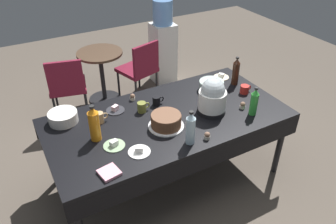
% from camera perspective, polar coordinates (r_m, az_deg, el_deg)
% --- Properties ---
extents(ground, '(9.00, 9.00, 0.00)m').
position_cam_1_polar(ground, '(3.51, 0.00, -10.91)').
color(ground, brown).
extents(potluck_table, '(2.20, 1.10, 0.75)m').
position_cam_1_polar(potluck_table, '(3.07, 0.00, -1.74)').
color(potluck_table, black).
rests_on(potluck_table, ground).
extents(frosted_layer_cake, '(0.32, 0.32, 0.12)m').
position_cam_1_polar(frosted_layer_cake, '(2.87, -0.33, -1.55)').
color(frosted_layer_cake, silver).
rests_on(frosted_layer_cake, potluck_table).
extents(slow_cooker, '(0.27, 0.27, 0.34)m').
position_cam_1_polar(slow_cooker, '(3.04, 7.64, 2.55)').
color(slow_cooker, black).
rests_on(slow_cooker, potluck_table).
extents(glass_salad_bowl, '(0.25, 0.25, 0.10)m').
position_cam_1_polar(glass_salad_bowl, '(3.45, 7.45, 4.54)').
color(glass_salad_bowl, '#B2C6BC').
rests_on(glass_salad_bowl, potluck_table).
extents(ceramic_snack_bowl, '(0.26, 0.26, 0.10)m').
position_cam_1_polar(ceramic_snack_bowl, '(3.08, -17.60, -0.85)').
color(ceramic_snack_bowl, silver).
rests_on(ceramic_snack_bowl, potluck_table).
extents(dessert_plate_charcoal, '(0.17, 0.17, 0.05)m').
position_cam_1_polar(dessert_plate_charcoal, '(3.14, -9.05, 0.43)').
color(dessert_plate_charcoal, '#2D2D33').
rests_on(dessert_plate_charcoal, potluck_table).
extents(dessert_plate_white, '(0.18, 0.18, 0.05)m').
position_cam_1_polar(dessert_plate_white, '(2.64, -4.96, -6.69)').
color(dessert_plate_white, white).
rests_on(dessert_plate_white, potluck_table).
extents(dessert_plate_cream, '(0.17, 0.17, 0.05)m').
position_cam_1_polar(dessert_plate_cream, '(3.73, 9.14, 6.04)').
color(dessert_plate_cream, beige).
rests_on(dessert_plate_cream, potluck_table).
extents(dessert_plate_sage, '(0.18, 0.18, 0.05)m').
position_cam_1_polar(dessert_plate_sage, '(2.72, -9.25, -5.58)').
color(dessert_plate_sage, '#8CA87F').
rests_on(dessert_plate_sage, potluck_table).
extents(cupcake_cocoa, '(0.05, 0.05, 0.07)m').
position_cam_1_polar(cupcake_cocoa, '(2.77, 6.75, -4.08)').
color(cupcake_cocoa, beige).
rests_on(cupcake_cocoa, potluck_table).
extents(cupcake_lemon, '(0.05, 0.05, 0.07)m').
position_cam_1_polar(cupcake_lemon, '(3.28, -6.13, 2.57)').
color(cupcake_lemon, beige).
rests_on(cupcake_lemon, potluck_table).
extents(cupcake_rose, '(0.05, 0.05, 0.07)m').
position_cam_1_polar(cupcake_rose, '(3.21, 12.71, 1.14)').
color(cupcake_rose, beige).
rests_on(cupcake_rose, potluck_table).
extents(soda_bottle_cola, '(0.07, 0.07, 0.31)m').
position_cam_1_polar(soda_bottle_cola, '(3.56, 11.58, 6.81)').
color(soda_bottle_cola, '#33190F').
rests_on(soda_bottle_cola, potluck_table).
extents(soda_bottle_lime_soda, '(0.07, 0.07, 0.28)m').
position_cam_1_polar(soda_bottle_lime_soda, '(3.10, 14.59, 1.67)').
color(soda_bottle_lime_soda, green).
rests_on(soda_bottle_lime_soda, potluck_table).
extents(soda_bottle_orange_juice, '(0.09, 0.09, 0.33)m').
position_cam_1_polar(soda_bottle_orange_juice, '(2.74, -12.60, -1.98)').
color(soda_bottle_orange_juice, orange).
rests_on(soda_bottle_orange_juice, potluck_table).
extents(soda_bottle_water, '(0.08, 0.08, 0.31)m').
position_cam_1_polar(soda_bottle_water, '(2.65, 3.91, -2.84)').
color(soda_bottle_water, silver).
rests_on(soda_bottle_water, potluck_table).
extents(coffee_mug_black, '(0.11, 0.07, 0.09)m').
position_cam_1_polar(coffee_mug_black, '(3.18, -1.91, 1.98)').
color(coffee_mug_black, black).
rests_on(coffee_mug_black, potluck_table).
extents(coffee_mug_olive, '(0.12, 0.08, 0.09)m').
position_cam_1_polar(coffee_mug_olive, '(3.09, -4.49, 0.86)').
color(coffee_mug_olive, olive).
rests_on(coffee_mug_olive, potluck_table).
extents(coffee_mug_tan, '(0.12, 0.07, 0.10)m').
position_cam_1_polar(coffee_mug_tan, '(2.99, -11.59, -0.93)').
color(coffee_mug_tan, tan).
rests_on(coffee_mug_tan, potluck_table).
extents(coffee_mug_red, '(0.13, 0.09, 0.08)m').
position_cam_1_polar(coffee_mug_red, '(3.46, 13.05, 3.84)').
color(coffee_mug_red, '#B2231E').
rests_on(coffee_mug_red, potluck_table).
extents(paper_napkin_stack, '(0.16, 0.16, 0.02)m').
position_cam_1_polar(paper_napkin_stack, '(2.49, -10.08, -10.21)').
color(paper_napkin_stack, pink).
rests_on(paper_napkin_stack, potluck_table).
extents(maroon_chair_left, '(0.53, 0.53, 0.85)m').
position_cam_1_polar(maroon_chair_left, '(4.27, -16.95, 4.62)').
color(maroon_chair_left, maroon).
rests_on(maroon_chair_left, ground).
extents(maroon_chair_right, '(0.55, 0.55, 0.85)m').
position_cam_1_polar(maroon_chair_right, '(4.52, -4.80, 7.74)').
color(maroon_chair_right, maroon).
rests_on(maroon_chair_right, ground).
extents(round_cafe_table, '(0.60, 0.60, 0.72)m').
position_cam_1_polar(round_cafe_table, '(4.57, -11.41, 7.51)').
color(round_cafe_table, '#473323').
rests_on(round_cafe_table, ground).
extents(water_cooler, '(0.32, 0.32, 1.24)m').
position_cam_1_polar(water_cooler, '(4.96, -0.86, 11.51)').
color(water_cooler, silver).
rests_on(water_cooler, ground).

